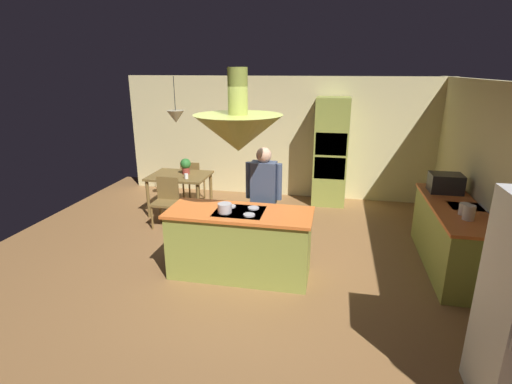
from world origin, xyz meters
The scene contains 18 objects.
ground centered at (0.00, 0.00, 0.00)m, with size 8.16×8.16×0.00m, color olive.
wall_back centered at (0.00, 3.45, 1.27)m, with size 6.80×0.10×2.55m, color beige.
wall_right centered at (3.25, 0.40, 1.27)m, with size 0.10×7.20×2.55m, color beige.
kitchen_island centered at (0.00, -0.20, 0.46)m, with size 1.92×0.77×0.94m.
counter_run_right centered at (2.84, 0.60, 0.47)m, with size 0.73×2.13×0.92m.
oven_tower centered at (1.10, 3.04, 1.08)m, with size 0.66×0.62×2.17m.
dining_table centered at (-1.70, 1.90, 0.66)m, with size 1.11×0.87×0.76m.
person_at_island centered at (0.20, 0.46, 0.94)m, with size 0.53×0.22×1.64m.
range_hood centered at (0.00, -0.20, 1.97)m, with size 1.10×1.10×1.00m.
pendant_light_over_table centered at (-1.70, 1.90, 1.86)m, with size 0.32×0.32×0.82m.
chair_facing_island centered at (-1.70, 1.24, 0.50)m, with size 0.40×0.40×0.87m.
chair_by_back_wall centered at (-1.70, 2.56, 0.50)m, with size 0.40×0.40×0.87m.
potted_plant_on_table centered at (-1.60, 2.00, 0.93)m, with size 0.20×0.20×0.30m.
cup_on_table centered at (-1.47, 1.68, 0.81)m, with size 0.07×0.07×0.09m, color white.
canister_flour centered at (2.84, 0.08, 1.01)m, with size 0.14×0.14×0.19m, color silver.
canister_sugar centered at (2.84, 0.26, 0.99)m, with size 0.13×0.13×0.15m, color silver.
microwave_on_counter centered at (2.84, 1.23, 1.06)m, with size 0.46×0.36×0.28m, color #232326.
cooking_pot_on_cooktop centered at (-0.16, -0.33, 1.00)m, with size 0.18×0.18×0.12m, color #B2B2B7.
Camera 1 is at (1.17, -4.83, 2.71)m, focal length 27.33 mm.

